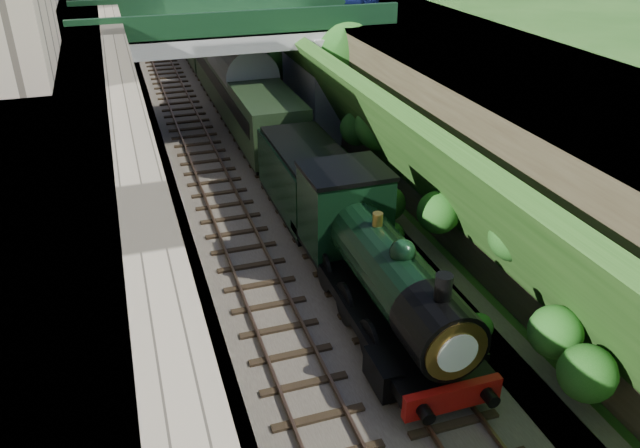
{
  "coord_description": "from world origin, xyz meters",
  "views": [
    {
      "loc": [
        -5.68,
        -9.22,
        12.2
      ],
      "look_at": [
        0.0,
        7.93,
        2.57
      ],
      "focal_mm": 35.0,
      "sensor_mm": 36.0,
      "label": 1
    }
  ],
  "objects_px": {
    "locomotive": "(377,267)",
    "tender": "(307,183)",
    "road_bridge": "(243,63)",
    "tree": "(344,55)"
  },
  "relations": [
    {
      "from": "tree",
      "to": "road_bridge",
      "type": "bearing_deg",
      "value": 156.22
    },
    {
      "from": "road_bridge",
      "to": "tender",
      "type": "height_order",
      "value": "road_bridge"
    },
    {
      "from": "road_bridge",
      "to": "locomotive",
      "type": "bearing_deg",
      "value": -89.19
    },
    {
      "from": "tree",
      "to": "tender",
      "type": "height_order",
      "value": "tree"
    },
    {
      "from": "locomotive",
      "to": "tender",
      "type": "xyz_separation_m",
      "value": [
        -0.0,
        7.36,
        -0.27
      ]
    },
    {
      "from": "road_bridge",
      "to": "tree",
      "type": "bearing_deg",
      "value": -23.78
    },
    {
      "from": "road_bridge",
      "to": "tender",
      "type": "xyz_separation_m",
      "value": [
        0.26,
        -10.78,
        -2.46
      ]
    },
    {
      "from": "locomotive",
      "to": "tender",
      "type": "relative_size",
      "value": 1.7
    },
    {
      "from": "road_bridge",
      "to": "tender",
      "type": "distance_m",
      "value": 11.06
    },
    {
      "from": "road_bridge",
      "to": "tree",
      "type": "relative_size",
      "value": 2.42
    }
  ]
}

